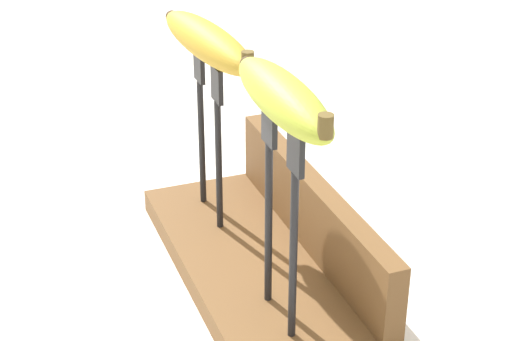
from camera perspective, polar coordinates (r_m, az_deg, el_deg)
ground_plane at (r=0.88m, az=0.00°, el=-7.24°), size 3.00×3.00×0.00m
wooden_board at (r=0.88m, az=0.00°, el=-6.56°), size 0.36×0.15×0.03m
board_backstop at (r=0.87m, az=3.90°, el=-2.90°), size 0.35×0.02×0.08m
fork_stand_left at (r=0.90m, az=-3.20°, el=3.17°), size 0.09×0.01×0.18m
fork_stand_right at (r=0.72m, az=1.71°, el=-2.33°), size 0.08×0.01×0.20m
banana_raised_left at (r=0.87m, az=-3.36°, el=8.76°), size 0.20×0.06×0.04m
banana_raised_right at (r=0.68m, az=1.82°, el=4.99°), size 0.18×0.04×0.04m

